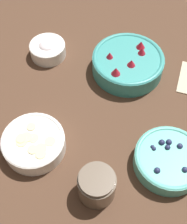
# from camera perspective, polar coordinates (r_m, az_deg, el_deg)

# --- Properties ---
(ground_plane) EXTENTS (4.00, 4.00, 0.00)m
(ground_plane) POSITION_cam_1_polar(r_m,az_deg,el_deg) (0.90, 4.04, -0.81)
(ground_plane) COLOR #4C3323
(bowl_strawberries) EXTENTS (0.22, 0.22, 0.08)m
(bowl_strawberries) POSITION_cam_1_polar(r_m,az_deg,el_deg) (0.98, 6.30, 8.99)
(bowl_strawberries) COLOR teal
(bowl_strawberries) RESTS_ON ground_plane
(bowl_blueberries) EXTENTS (0.18, 0.18, 0.05)m
(bowl_blueberries) POSITION_cam_1_polar(r_m,az_deg,el_deg) (0.82, 13.63, -8.42)
(bowl_blueberries) COLOR #56B7A8
(bowl_blueberries) RESTS_ON ground_plane
(bowl_bananas) EXTENTS (0.16, 0.16, 0.05)m
(bowl_bananas) POSITION_cam_1_polar(r_m,az_deg,el_deg) (0.83, -10.87, -5.51)
(bowl_bananas) COLOR white
(bowl_bananas) RESTS_ON ground_plane
(bowl_cream) EXTENTS (0.12, 0.12, 0.05)m
(bowl_cream) POSITION_cam_1_polar(r_m,az_deg,el_deg) (1.04, -8.38, 11.39)
(bowl_cream) COLOR white
(bowl_cream) RESTS_ON ground_plane
(jar_chocolate) EXTENTS (0.09, 0.09, 0.09)m
(jar_chocolate) POSITION_cam_1_polar(r_m,az_deg,el_deg) (0.76, 0.59, -13.33)
(jar_chocolate) COLOR brown
(jar_chocolate) RESTS_ON ground_plane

